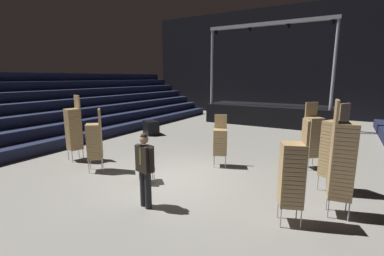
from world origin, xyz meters
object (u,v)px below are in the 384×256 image
Objects in this scene: chair_stack_front_left at (220,141)px; chair_stack_mid_right at (292,173)px; stage_riser at (269,113)px; chair_stack_mid_left at (313,136)px; equipment_road_case at (151,128)px; chair_stack_front_right at (74,128)px; chair_stack_mid_centre at (342,160)px; chair_stack_rear_left at (333,148)px; loose_chair_near_man at (144,164)px; chair_stack_rear_right at (95,140)px; man_with_tie at (145,166)px.

chair_stack_front_left is 3.71m from chair_stack_mid_right.
chair_stack_mid_right is (3.33, -11.69, 0.38)m from stage_riser.
chair_stack_mid_left is 2.37× the size of equipment_road_case.
chair_stack_mid_centre is at bearing -162.79° from chair_stack_front_right.
stage_riser reaches higher than chair_stack_mid_right.
chair_stack_mid_centre reaches higher than chair_stack_mid_right.
chair_stack_front_left is 0.80× the size of chair_stack_mid_left.
stage_riser is 10.34m from chair_stack_rear_left.
loose_chair_near_man reaches higher than equipment_road_case.
stage_riser is 3.24× the size of chair_stack_front_right.
chair_stack_front_left reaches higher than equipment_road_case.
chair_stack_mid_left is 2.26× the size of loose_chair_near_man.
chair_stack_rear_left is (0.62, 2.14, 0.08)m from chair_stack_mid_right.
chair_stack_mid_centre is 4.86m from loose_chair_near_man.
chair_stack_rear_left is 6.77m from chair_stack_rear_right.
chair_stack_mid_centre is 2.62× the size of loose_chair_near_man.
chair_stack_rear_left is 2.56× the size of equipment_road_case.
stage_riser reaches higher than chair_stack_mid_centre.
chair_stack_mid_centre is 1.07× the size of chair_stack_rear_left.
chair_stack_mid_right reaches higher than loose_chair_near_man.
stage_riser is 7.71m from equipment_road_case.
chair_stack_rear_left is 4.99m from loose_chair_near_man.
chair_stack_mid_left is 1.09× the size of chair_stack_rear_right.
chair_stack_front_left is (0.31, 3.46, -0.12)m from man_with_tie.
equipment_road_case is (-4.46, -6.29, -0.34)m from stage_riser.
chair_stack_rear_right is at bearing 13.37° from chair_stack_front_left.
chair_stack_mid_right reaches higher than equipment_road_case.
man_with_tie is 5.58m from chair_stack_mid_left.
chair_stack_front_left is at bearing -28.92° from equipment_road_case.
chair_stack_mid_left reaches higher than man_with_tie.
stage_riser reaches higher than chair_stack_mid_left.
chair_stack_mid_left is at bearing 50.51° from chair_stack_rear_left.
chair_stack_rear_right is (-5.87, 0.22, -0.08)m from chair_stack_mid_right.
stage_riser is at bearing -166.25° from chair_stack_mid_centre.
chair_stack_front_right is at bearing 64.59° from chair_stack_mid_right.
chair_stack_mid_centre is 1.26× the size of chair_stack_rear_right.
chair_stack_front_left is (0.67, -9.12, 0.17)m from stage_riser.
chair_stack_front_right is at bearing -14.44° from chair_stack_mid_left.
chair_stack_front_left is 0.69× the size of chair_stack_mid_centre.
stage_riser is at bearing -56.43° from chair_stack_rear_right.
loose_chair_near_man is (3.84, -5.18, 0.18)m from equipment_road_case.
chair_stack_front_right is at bearing -4.93° from man_with_tie.
chair_stack_front_left is at bearing 105.60° from loose_chair_near_man.
chair_stack_front_right is 2.44× the size of loose_chair_near_man.
chair_stack_front_left is at bearing -97.64° from chair_stack_rear_right.
chair_stack_mid_left is at bearing -11.37° from equipment_road_case.
chair_stack_front_right and chair_stack_rear_left have the same top height.
chair_stack_mid_centre is at bearing 51.59° from loose_chair_near_man.
equipment_road_case is at bearing -38.59° from man_with_tie.
chair_stack_front_right is 7.44m from chair_stack_mid_right.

